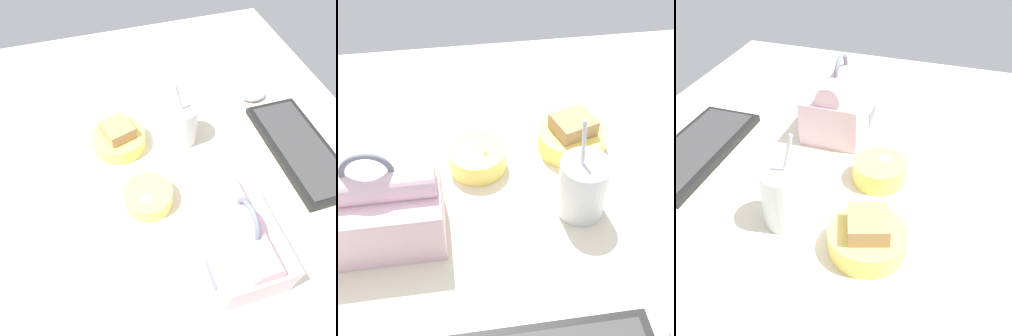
# 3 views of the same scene
# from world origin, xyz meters

# --- Properties ---
(desk_surface) EXTENTS (1.40, 1.10, 0.02)m
(desk_surface) POSITION_xyz_m (0.00, 0.00, 0.01)
(desk_surface) COLOR beige
(desk_surface) RESTS_ON ground
(keyboard) EXTENTS (0.35, 0.15, 0.02)m
(keyboard) POSITION_xyz_m (0.02, 0.33, 0.03)
(keyboard) COLOR black
(keyboard) RESTS_ON desk_surface
(lunch_bag) EXTENTS (0.21, 0.14, 0.19)m
(lunch_bag) POSITION_xyz_m (0.24, 0.05, 0.09)
(lunch_bag) COLOR beige
(lunch_bag) RESTS_ON desk_surface
(soup_cup) EXTENTS (0.09, 0.09, 0.19)m
(soup_cup) POSITION_xyz_m (-0.11, 0.05, 0.08)
(soup_cup) COLOR silver
(soup_cup) RESTS_ON desk_surface
(bento_bowl_sandwich) EXTENTS (0.14, 0.14, 0.08)m
(bento_bowl_sandwich) POSITION_xyz_m (-0.14, -0.12, 0.05)
(bento_bowl_sandwich) COLOR #EFD65B
(bento_bowl_sandwich) RESTS_ON desk_surface
(bento_bowl_snacks) EXTENTS (0.11, 0.11, 0.05)m
(bento_bowl_snacks) POSITION_xyz_m (0.06, -0.09, 0.04)
(bento_bowl_snacks) COLOR #EFD65B
(bento_bowl_snacks) RESTS_ON desk_surface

